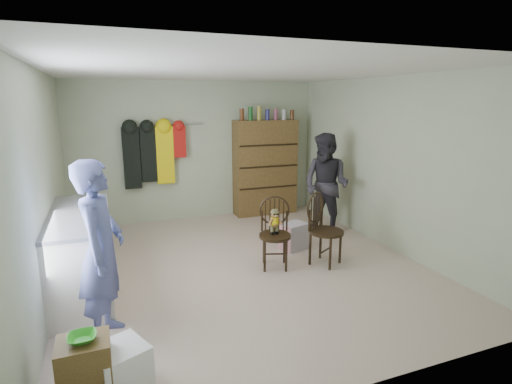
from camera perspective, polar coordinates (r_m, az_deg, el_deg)
name	(u,v)px	position (r m, az deg, el deg)	size (l,w,h in m)	color
ground_plane	(244,266)	(5.41, -1.73, -10.53)	(5.00, 5.00, 0.00)	beige
room_walls	(230,144)	(5.50, -3.71, 6.91)	(5.00, 5.00, 5.00)	beige
counter	(82,252)	(4.98, -23.64, -7.90)	(0.64, 1.86, 0.94)	silver
stool	(86,373)	(3.35, -23.14, -22.66)	(0.36, 0.31, 0.51)	brown
bowl	(82,338)	(3.20, -23.61, -18.55)	(0.20, 0.20, 0.05)	green
plastic_tub	(120,369)	(3.44, -18.83, -22.77)	(0.38, 0.36, 0.36)	white
chair_front	(275,228)	(5.24, 2.69, -5.18)	(0.53, 0.53, 0.93)	#322211
chair_far	(322,226)	(5.40, 9.47, -4.81)	(0.59, 0.59, 0.97)	#322211
striped_bag	(293,236)	(5.96, 5.34, -6.31)	(0.37, 0.29, 0.39)	#E57275
person_left	(101,252)	(3.86, -21.23, -7.95)	(0.61, 0.40, 1.67)	#565E9F
person_right	(326,185)	(6.51, 9.97, 1.00)	(0.81, 0.63, 1.66)	#2D2B33
dresser	(265,167)	(7.66, 1.31, 3.59)	(1.20, 0.39, 2.05)	brown
coat_rack	(153,154)	(7.17, -14.54, 5.28)	(1.42, 0.12, 1.09)	#99999E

